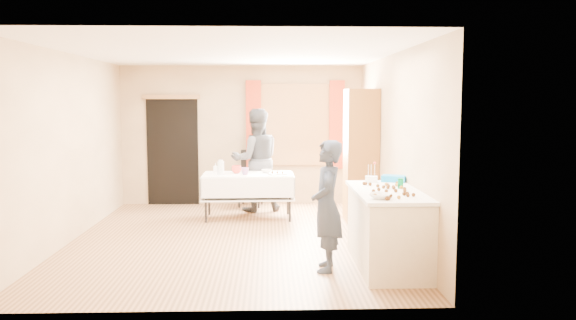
{
  "coord_description": "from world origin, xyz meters",
  "views": [
    {
      "loc": [
        0.5,
        -7.81,
        1.94
      ],
      "look_at": [
        0.77,
        0.0,
        1.12
      ],
      "focal_mm": 35.0,
      "sensor_mm": 36.0,
      "label": 1
    }
  ],
  "objects_px": {
    "party_table": "(248,192)",
    "woman": "(256,160)",
    "counter": "(388,229)",
    "cabinet": "(361,155)",
    "girl": "(327,206)",
    "chair": "(251,189)"
  },
  "relations": [
    {
      "from": "party_table",
      "to": "counter",
      "type": "bearing_deg",
      "value": -59.27
    },
    {
      "from": "chair",
      "to": "woman",
      "type": "xyz_separation_m",
      "value": [
        0.11,
        -0.46,
        0.6
      ]
    },
    {
      "from": "cabinet",
      "to": "counter",
      "type": "xyz_separation_m",
      "value": [
        -0.1,
        -2.57,
        -0.61
      ]
    },
    {
      "from": "girl",
      "to": "chair",
      "type": "bearing_deg",
      "value": -160.88
    },
    {
      "from": "counter",
      "to": "chair",
      "type": "relative_size",
      "value": 1.59
    },
    {
      "from": "party_table",
      "to": "chair",
      "type": "distance_m",
      "value": 1.13
    },
    {
      "from": "party_table",
      "to": "woman",
      "type": "relative_size",
      "value": 0.84
    },
    {
      "from": "girl",
      "to": "woman",
      "type": "relative_size",
      "value": 0.83
    },
    {
      "from": "party_table",
      "to": "cabinet",
      "type": "bearing_deg",
      "value": -8.17
    },
    {
      "from": "party_table",
      "to": "girl",
      "type": "bearing_deg",
      "value": -71.98
    },
    {
      "from": "party_table",
      "to": "girl",
      "type": "height_order",
      "value": "girl"
    },
    {
      "from": "counter",
      "to": "party_table",
      "type": "bearing_deg",
      "value": 121.72
    },
    {
      "from": "counter",
      "to": "party_table",
      "type": "height_order",
      "value": "counter"
    },
    {
      "from": "girl",
      "to": "cabinet",
      "type": "bearing_deg",
      "value": 168.13
    },
    {
      "from": "cabinet",
      "to": "woman",
      "type": "height_order",
      "value": "cabinet"
    },
    {
      "from": "chair",
      "to": "girl",
      "type": "distance_m",
      "value": 4.18
    },
    {
      "from": "party_table",
      "to": "chair",
      "type": "bearing_deg",
      "value": 88.62
    },
    {
      "from": "cabinet",
      "to": "counter",
      "type": "relative_size",
      "value": 1.3
    },
    {
      "from": "party_table",
      "to": "chair",
      "type": "xyz_separation_m",
      "value": [
        0.01,
        1.12,
        -0.14
      ]
    },
    {
      "from": "cabinet",
      "to": "chair",
      "type": "xyz_separation_m",
      "value": [
        -1.82,
        1.36,
        -0.76
      ]
    },
    {
      "from": "woman",
      "to": "cabinet",
      "type": "bearing_deg",
      "value": 140.59
    },
    {
      "from": "girl",
      "to": "party_table",
      "type": "bearing_deg",
      "value": -155.72
    }
  ]
}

